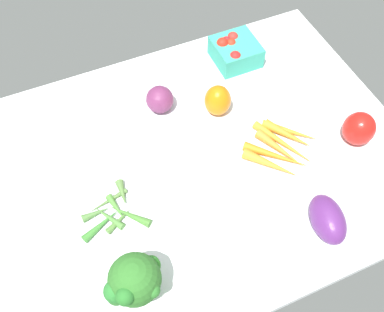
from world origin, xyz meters
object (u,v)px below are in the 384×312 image
Objects in this scene: carrot_bunch at (281,147)px; bell_pepper_red at (359,129)px; bell_pepper_orange at (218,100)px; broccoli_head at (133,281)px; okra_pile at (114,213)px; eggplant at (328,219)px; red_onion_center at (160,99)px; berry_basket at (235,51)px.

bell_pepper_red is (18.06, -4.33, 3.05)cm from carrot_bunch.
broccoli_head is at bearing -133.65° from bell_pepper_orange.
okra_pile is at bearing -152.38° from bell_pepper_orange.
eggplant is at bearing -2.97° from broccoli_head.
broccoli_head is 0.89× the size of okra_pile.
okra_pile is (-33.24, -17.39, -3.32)cm from bell_pepper_orange.
eggplant is 0.85× the size of broccoli_head.
okra_pile is (-41.98, -0.26, -0.32)cm from carrot_bunch.
okra_pile is at bearing 176.12° from bell_pepper_red.
red_onion_center reaches higher than okra_pile.
bell_pepper_orange is 37.66cm from okra_pile.
broccoli_head is (-46.78, -50.95, 4.91)cm from berry_basket.
red_onion_center reaches higher than eggplant.
bell_pepper_orange is 14.48cm from red_onion_center.
red_onion_center is 48.61cm from bell_pepper_red.
bell_pepper_orange reaches higher than berry_basket.
berry_basket reaches higher than red_onion_center.
eggplant is 0.76× the size of okra_pile.
berry_basket is 0.57× the size of carrot_bunch.
bell_pepper_red is (19.61, 16.81, 0.79)cm from eggplant.
berry_basket is 39.09cm from bell_pepper_red.
bell_pepper_orange is 0.41× the size of carrot_bunch.
carrot_bunch is (21.60, -23.76, -2.31)cm from red_onion_center.
berry_basket reaches higher than okra_pile.
okra_pile is at bearing -130.31° from red_onion_center.
carrot_bunch is at bearing -47.73° from red_onion_center.
broccoli_head is at bearing -93.71° from okra_pile.
berry_basket is 1.37× the size of bell_pepper_red.
bell_pepper_orange is 0.55× the size of okra_pile.
red_onion_center is 31.61cm from okra_pile.
bell_pepper_orange is at bearing -158.28° from eggplant.
bell_pepper_orange is 19.31cm from berry_basket.
carrot_bunch is at bearing -173.11° from eggplant.
red_onion_center is 0.83× the size of bell_pepper_red.
broccoli_head is 20.16cm from okra_pile.
bell_pepper_red reaches higher than okra_pile.
eggplant is 45.58cm from okra_pile.
bell_pepper_orange is 0.99× the size of bell_pepper_red.
red_onion_center is (-12.86, 6.63, -0.69)cm from bell_pepper_orange.
broccoli_head is 63.11cm from bell_pepper_red.
broccoli_head is (-43.19, -18.98, 7.04)cm from carrot_bunch.
red_onion_center is 26.49cm from berry_basket.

